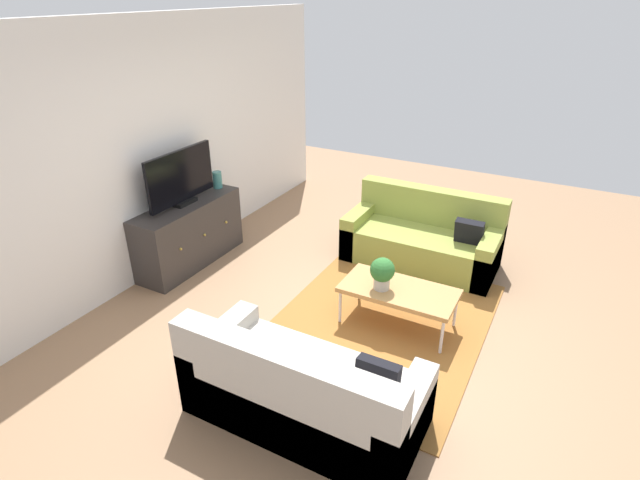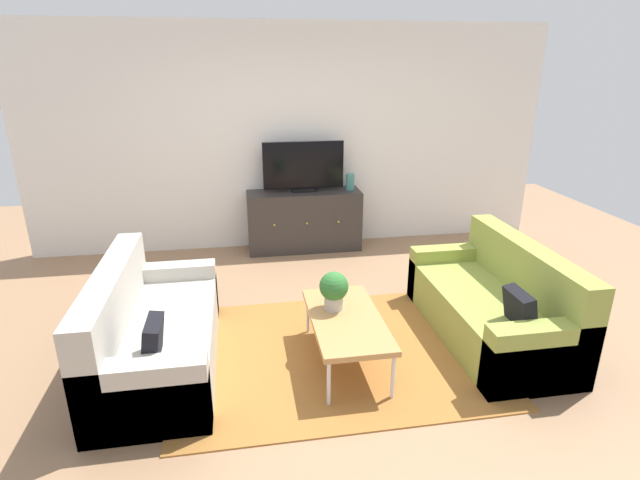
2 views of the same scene
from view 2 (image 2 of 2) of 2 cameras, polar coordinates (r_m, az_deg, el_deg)
ground_plane at (r=4.28m, az=1.15°, el=-11.82°), size 10.00×10.00×0.00m
wall_back at (r=6.23m, az=-3.21°, el=11.59°), size 6.40×0.12×2.70m
area_rug at (r=4.16m, az=1.55°, el=-12.82°), size 2.50×1.90×0.01m
couch_left_side at (r=4.06m, az=-19.17°, el=-10.43°), size 0.81×1.72×0.83m
couch_right_side at (r=4.53m, az=19.74°, el=-7.26°), size 0.81×1.72×0.83m
coffee_table at (r=3.86m, az=3.04°, el=-9.26°), size 0.54×1.07×0.40m
potted_plant at (r=3.88m, az=1.62°, el=-5.68°), size 0.23×0.23×0.31m
tv_console at (r=6.19m, az=-1.84°, el=2.26°), size 1.40×0.47×0.74m
flat_screen_tv at (r=6.04m, az=-1.93°, el=8.43°), size 0.98×0.16×0.61m
glass_vase at (r=6.17m, az=3.48°, el=6.72°), size 0.11×0.11×0.20m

